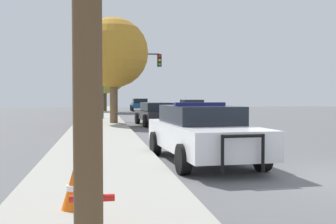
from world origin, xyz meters
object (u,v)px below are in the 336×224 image
object	(u,v)px
car_background_midblock	(156,113)
tree_sidewalk_far	(104,69)
car_background_distant	(140,104)
traffic_cone	(73,190)
tree_sidewalk_mid	(114,53)
car_background_oncoming	(192,109)
police_car	(202,132)
fire_hydrant	(92,196)
traffic_light	(127,70)

from	to	relation	value
car_background_midblock	tree_sidewalk_far	xyz separation A→B (m)	(-2.75, 20.03, 3.84)
car_background_distant	traffic_cone	bearing A→B (deg)	-95.99
car_background_midblock	tree_sidewalk_mid	world-z (taller)	tree_sidewalk_mid
car_background_oncoming	tree_sidewalk_far	size ratio (longest dim) A/B	0.59
car_background_midblock	police_car	bearing A→B (deg)	-96.66
fire_hydrant	car_background_oncoming	size ratio (longest dim) A/B	0.20
fire_hydrant	tree_sidewalk_mid	distance (m)	20.63
car_background_oncoming	car_background_midblock	distance (m)	7.76
police_car	tree_sidewalk_mid	bearing A→B (deg)	-86.37
police_car	tree_sidewalk_far	distance (m)	34.11
fire_hydrant	traffic_cone	xyz separation A→B (m)	(-0.29, 1.14, -0.17)
tree_sidewalk_far	car_background_oncoming	bearing A→B (deg)	-63.94
tree_sidewalk_mid	traffic_cone	distance (m)	19.56
car_background_distant	tree_sidewalk_far	size ratio (longest dim) A/B	0.59
fire_hydrant	tree_sidewalk_far	distance (m)	39.90
fire_hydrant	car_background_oncoming	bearing A→B (deg)	74.98
police_car	traffic_cone	world-z (taller)	police_car
traffic_light	tree_sidewalk_mid	size ratio (longest dim) A/B	0.76
car_background_oncoming	car_background_midblock	bearing A→B (deg)	63.59
car_background_oncoming	car_background_distant	world-z (taller)	car_background_oncoming
car_background_distant	tree_sidewalk_far	world-z (taller)	tree_sidewalk_far
car_background_oncoming	car_background_distant	distance (m)	16.49
traffic_light	car_background_midblock	distance (m)	6.35
fire_hydrant	car_background_distant	distance (m)	43.04
car_background_oncoming	car_background_midblock	xyz separation A→B (m)	(-3.71, -6.81, -0.04)
car_background_oncoming	traffic_cone	xyz separation A→B (m)	(-7.40, -25.34, -0.35)
police_car	traffic_light	distance (m)	19.55
police_car	car_background_oncoming	bearing A→B (deg)	-105.46
car_background_distant	traffic_cone	size ratio (longest dim) A/B	7.37
traffic_cone	tree_sidewalk_mid	bearing A→B (deg)	86.30
car_background_distant	traffic_cone	xyz separation A→B (m)	(-4.93, -41.64, -0.34)
traffic_light	traffic_cone	bearing A→B (deg)	-95.67
tree_sidewalk_mid	car_background_oncoming	bearing A→B (deg)	45.24
car_background_midblock	tree_sidewalk_mid	size ratio (longest dim) A/B	0.76
fire_hydrant	tree_sidewalk_far	bearing A→B (deg)	89.07
car_background_midblock	tree_sidewalk_far	distance (m)	20.58
car_background_distant	tree_sidewalk_mid	size ratio (longest dim) A/B	0.66
car_background_oncoming	tree_sidewalk_far	bearing A→B (deg)	-61.76
tree_sidewalk_far	fire_hydrant	bearing A→B (deg)	-90.93
car_background_midblock	car_background_distant	size ratio (longest dim) A/B	1.15
fire_hydrant	traffic_light	xyz separation A→B (m)	(2.10, 25.21, 2.97)
traffic_light	tree_sidewalk_mid	bearing A→B (deg)	-103.14
fire_hydrant	car_background_distant	world-z (taller)	car_background_distant
traffic_light	tree_sidewalk_mid	distance (m)	5.12
traffic_light	tree_sidewalk_far	xyz separation A→B (m)	(-1.46, 14.49, 1.01)
car_background_oncoming	car_background_distant	bearing A→B (deg)	-79.22
car_background_distant	traffic_cone	distance (m)	41.94
traffic_cone	car_background_midblock	bearing A→B (deg)	78.76
car_background_midblock	fire_hydrant	bearing A→B (deg)	-103.91
car_background_oncoming	car_background_midblock	world-z (taller)	car_background_oncoming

